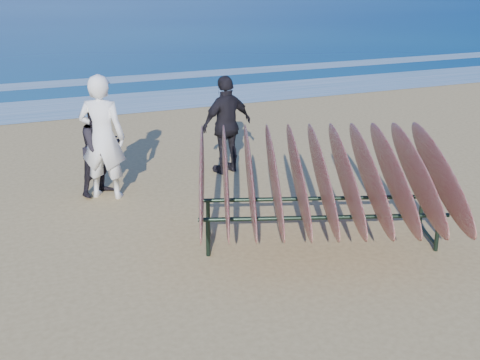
{
  "coord_description": "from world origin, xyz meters",
  "views": [
    {
      "loc": [
        -2.68,
        -5.81,
        3.53
      ],
      "look_at": [
        0.0,
        0.8,
        0.95
      ],
      "focal_mm": 45.0,
      "sensor_mm": 36.0,
      "label": 1
    }
  ],
  "objects_px": {
    "person_dark_b": "(227,125)",
    "surfboard_rack": "(322,177)",
    "person_white": "(102,137)",
    "person_dark_a": "(101,148)"
  },
  "relations": [
    {
      "from": "person_white",
      "to": "surfboard_rack",
      "type": "bearing_deg",
      "value": 158.68
    },
    {
      "from": "person_dark_a",
      "to": "person_dark_b",
      "type": "height_order",
      "value": "person_dark_b"
    },
    {
      "from": "person_dark_a",
      "to": "person_dark_b",
      "type": "relative_size",
      "value": 0.89
    },
    {
      "from": "surfboard_rack",
      "to": "person_dark_a",
      "type": "relative_size",
      "value": 2.52
    },
    {
      "from": "person_white",
      "to": "person_dark_a",
      "type": "xyz_separation_m",
      "value": [
        -0.02,
        0.15,
        -0.22
      ]
    },
    {
      "from": "person_dark_a",
      "to": "person_dark_b",
      "type": "distance_m",
      "value": 2.27
    },
    {
      "from": "person_white",
      "to": "person_dark_a",
      "type": "relative_size",
      "value": 1.29
    },
    {
      "from": "surfboard_rack",
      "to": "person_dark_a",
      "type": "bearing_deg",
      "value": 148.23
    },
    {
      "from": "person_dark_b",
      "to": "person_white",
      "type": "bearing_deg",
      "value": -4.83
    },
    {
      "from": "person_dark_b",
      "to": "surfboard_rack",
      "type": "bearing_deg",
      "value": 76.29
    }
  ]
}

